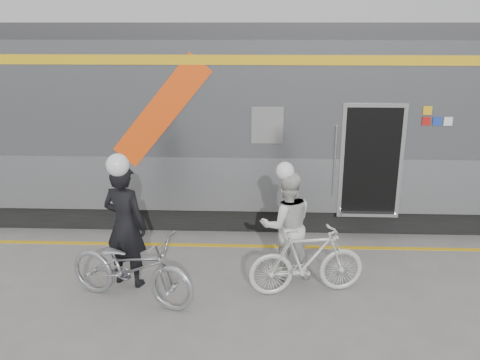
{
  "coord_description": "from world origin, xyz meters",
  "views": [
    {
      "loc": [
        0.99,
        -6.76,
        4.11
      ],
      "look_at": [
        0.66,
        1.6,
        1.5
      ],
      "focal_mm": 38.0,
      "sensor_mm": 36.0,
      "label": 1
    }
  ],
  "objects_px": {
    "bicycle_left": "(131,268)",
    "woman": "(287,225)",
    "man": "(125,225)",
    "bicycle_right": "(307,261)"
  },
  "relations": [
    {
      "from": "bicycle_left",
      "to": "bicycle_right",
      "type": "relative_size",
      "value": 1.15
    },
    {
      "from": "bicycle_left",
      "to": "woman",
      "type": "relative_size",
      "value": 1.16
    },
    {
      "from": "woman",
      "to": "bicycle_right",
      "type": "relative_size",
      "value": 0.99
    },
    {
      "from": "bicycle_right",
      "to": "woman",
      "type": "bearing_deg",
      "value": 18.16
    },
    {
      "from": "bicycle_left",
      "to": "woman",
      "type": "height_order",
      "value": "woman"
    },
    {
      "from": "man",
      "to": "bicycle_left",
      "type": "distance_m",
      "value": 0.74
    },
    {
      "from": "bicycle_left",
      "to": "woman",
      "type": "xyz_separation_m",
      "value": [
        2.38,
        0.9,
        0.36
      ]
    },
    {
      "from": "bicycle_left",
      "to": "woman",
      "type": "distance_m",
      "value": 2.57
    },
    {
      "from": "man",
      "to": "woman",
      "type": "height_order",
      "value": "man"
    },
    {
      "from": "man",
      "to": "woman",
      "type": "xyz_separation_m",
      "value": [
        2.58,
        0.35,
        -0.1
      ]
    }
  ]
}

